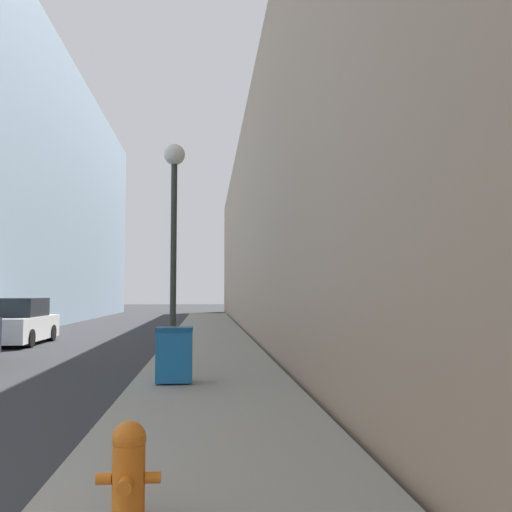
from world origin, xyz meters
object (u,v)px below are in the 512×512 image
lamppost (174,214)px  parked_sedan_near (17,323)px  fire_hydrant (129,468)px  trash_bin (174,354)px

lamppost → parked_sedan_near: size_ratio=1.15×
fire_hydrant → lamppost: bearing=91.3°
trash_bin → parked_sedan_near: parked_sedan_near is taller
trash_bin → parked_sedan_near: (-6.36, 10.57, 0.10)m
fire_hydrant → trash_bin: bearing=90.2°
parked_sedan_near → fire_hydrant: bearing=-69.8°
trash_bin → parked_sedan_near: 12.33m
trash_bin → lamppost: lamppost is taller
trash_bin → lamppost: size_ratio=0.20×
lamppost → parked_sedan_near: lamppost is taller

